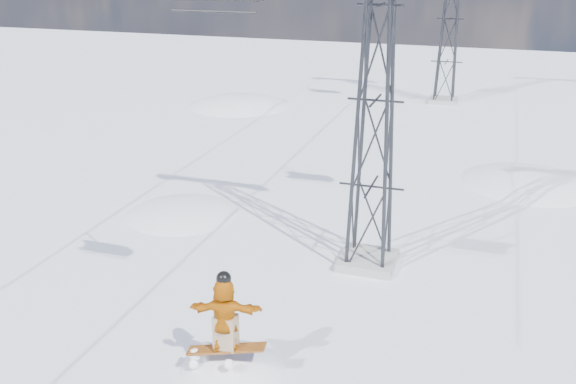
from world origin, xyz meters
name	(u,v)px	position (x,y,z in m)	size (l,w,h in m)	color
snow_terrain	(313,298)	(-4.77, 21.24, -9.59)	(39.00, 37.00, 22.00)	white
lift_tower_near	(375,101)	(0.80, 8.00, 5.47)	(5.20, 1.80, 11.43)	#999999
lift_tower_far	(450,19)	(0.80, 33.00, 5.47)	(5.20, 1.80, 11.43)	#999999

